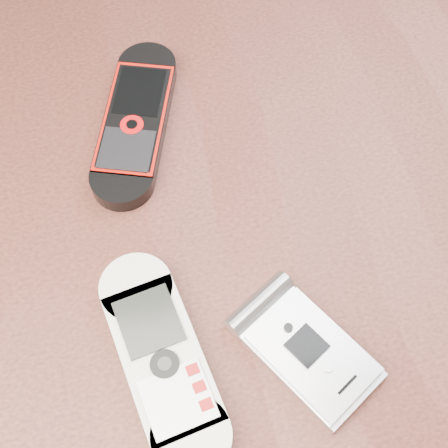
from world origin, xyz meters
TOP-DOWN VIEW (x-y plane):
  - ground at (0.00, 0.00)m, footprint 4.00×4.00m
  - table at (0.00, 0.00)m, footprint 1.20×0.80m
  - nokia_white at (-0.06, -0.09)m, footprint 0.08×0.17m
  - nokia_black_red at (-0.04, 0.11)m, footprint 0.11×0.17m
  - motorola_razr at (0.04, -0.11)m, footprint 0.10×0.12m

SIDE VIEW (x-z plane):
  - ground at x=0.00m, z-range 0.00..0.00m
  - table at x=0.00m, z-range 0.27..1.02m
  - motorola_razr at x=0.04m, z-range 0.75..0.77m
  - nokia_black_red at x=-0.04m, z-range 0.75..0.77m
  - nokia_white at x=-0.06m, z-range 0.75..0.77m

